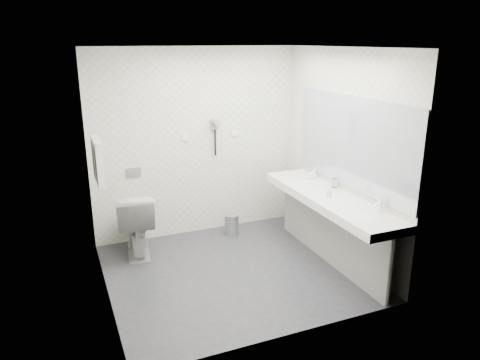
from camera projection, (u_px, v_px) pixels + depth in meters
name	position (u px, v px, depth m)	size (l,w,h in m)	color
floor	(233.00, 271.00, 5.30)	(2.80, 2.80, 0.00)	#2D2D32
ceiling	(232.00, 47.00, 4.56)	(2.80, 2.80, 0.00)	white
wall_back	(196.00, 144.00, 6.07)	(2.80, 2.80, 0.00)	silver
wall_front	(291.00, 207.00, 3.78)	(2.80, 2.80, 0.00)	silver
wall_left	(98.00, 183.00, 4.41)	(2.60, 2.60, 0.00)	silver
wall_right	(341.00, 156.00, 5.44)	(2.60, 2.60, 0.00)	silver
vanity_counter	(329.00, 199.00, 5.30)	(0.55, 2.20, 0.10)	white
vanity_panel	(329.00, 233.00, 5.43)	(0.03, 2.15, 0.75)	gray
vanity_post_near	(390.00, 271.00, 4.53)	(0.06, 0.06, 0.75)	silver
vanity_post_far	(289.00, 204.00, 6.36)	(0.06, 0.06, 0.75)	silver
mirror	(352.00, 143.00, 5.20)	(0.02, 2.20, 1.05)	#B2BCC6
basin_near	(364.00, 215.00, 4.72)	(0.40, 0.31, 0.05)	white
basin_far	(301.00, 181.00, 5.86)	(0.40, 0.31, 0.05)	white
faucet_near	(380.00, 205.00, 4.76)	(0.04, 0.04, 0.15)	silver
faucet_far	(314.00, 173.00, 5.91)	(0.04, 0.04, 0.15)	silver
soap_bottle_a	(329.00, 193.00, 5.22)	(0.05, 0.05, 0.10)	white
glass_left	(334.00, 183.00, 5.53)	(0.06, 0.06, 0.12)	silver
toilet	(136.00, 222.00, 5.66)	(0.46, 0.80, 0.81)	white
flush_plate	(134.00, 172.00, 5.84)	(0.18, 0.02, 0.12)	#B2B5BA
pedal_bin	(232.00, 225.00, 6.27)	(0.20, 0.20, 0.28)	#B2B5BA
bin_lid	(231.00, 215.00, 6.22)	(0.20, 0.20, 0.01)	#B2B5BA
towel_rail	(95.00, 141.00, 4.83)	(0.02, 0.02, 0.62)	silver
towel_near	(99.00, 164.00, 4.77)	(0.07, 0.24, 0.48)	white
towel_far	(96.00, 158.00, 5.02)	(0.07, 0.24, 0.48)	white
dryer_cradle	(214.00, 124.00, 6.07)	(0.10, 0.04, 0.14)	gray
dryer_barrel	(216.00, 123.00, 6.00)	(0.08, 0.08, 0.14)	gray
dryer_cord	(215.00, 143.00, 6.13)	(0.02, 0.02, 0.35)	black
switch_plate_a	(185.00, 137.00, 5.98)	(0.09, 0.02, 0.09)	white
switch_plate_b	(235.00, 133.00, 6.24)	(0.09, 0.02, 0.09)	white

